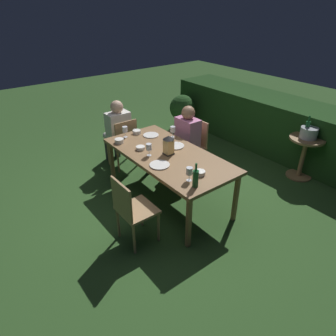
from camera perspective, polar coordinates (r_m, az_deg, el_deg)
The scene contains 24 objects.
ground_plane at distance 4.44m, azimuth -0.00°, elevation -5.85°, with size 16.00×16.00×0.00m, color #2D5123.
dining_table at distance 4.08m, azimuth -0.00°, elevation 2.10°, with size 1.94×0.94×0.74m.
chair_side_right_a at distance 4.97m, azimuth 4.80°, elevation 4.63°, with size 0.42×0.40×0.87m.
person_in_pink at distance 4.78m, azimuth 3.12°, elevation 5.68°, with size 0.38×0.47×1.15m.
chair_side_left_b at distance 3.47m, azimuth -6.91°, elevation -7.63°, with size 0.42×0.40×0.87m.
chair_head_near at distance 5.09m, azimuth -8.46°, elevation 5.03°, with size 0.40×0.42×0.87m.
person_in_cream at distance 5.19m, azimuth -9.68°, elevation 7.25°, with size 0.48×0.38×1.15m.
lantern_centerpiece at distance 3.98m, azimuth 0.14°, elevation 4.59°, with size 0.15×0.15×0.27m.
green_bottle_on_table at distance 3.31m, azimuth 5.25°, elevation -1.92°, with size 0.07×0.07×0.29m.
wine_glass_a at distance 3.40m, azimuth 4.08°, elevation -0.69°, with size 0.08×0.08×0.17m.
wine_glass_b at distance 3.96m, azimuth -3.65°, elevation 3.92°, with size 0.08×0.08×0.17m.
wine_glass_c at distance 4.55m, azimuth -8.17°, elevation 7.18°, with size 0.08×0.08×0.17m.
wine_glass_d at distance 4.51m, azimuth 0.92°, elevation 7.26°, with size 0.08×0.08×0.17m.
plate_a at distance 4.26m, azimuth 1.39°, elevation 4.24°, with size 0.25×0.25×0.01m, color silver.
plate_b at distance 3.76m, azimuth -1.60°, elevation 0.60°, with size 0.26×0.26×0.01m, color silver.
plate_c at distance 4.61m, azimuth -3.26°, elevation 6.25°, with size 0.24×0.24×0.01m, color white.
bowl_olives at distance 4.18m, azimuth -5.25°, elevation 3.84°, with size 0.12×0.12×0.05m.
bowl_bread at distance 4.41m, azimuth -9.25°, elevation 5.14°, with size 0.13×0.13×0.06m.
bowl_salad at distance 4.69m, azimuth -5.96°, elevation 6.86°, with size 0.13×0.13×0.06m.
bowl_dip at distance 3.57m, azimuth 6.11°, elevation -0.91°, with size 0.12×0.12×0.05m.
side_table at distance 5.22m, azimuth 24.44°, elevation 2.90°, with size 0.53×0.53×0.69m.
ice_bucket at distance 5.10m, azimuth 25.18°, elevation 6.20°, with size 0.26×0.26×0.34m.
hedge_backdrop at distance 6.02m, azimuth 20.64°, elevation 7.39°, with size 4.78×0.90×0.97m, color #1E4219.
potted_plant_by_hedge at distance 6.65m, azimuth 2.74°, elevation 11.00°, with size 0.55×0.55×0.77m.
Camera 1 is at (2.86, -2.21, 2.57)m, focal length 32.11 mm.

